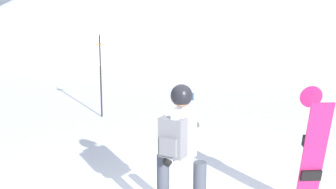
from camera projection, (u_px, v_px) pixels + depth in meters
The scene contains 5 objects.
ridge_peak_main at pixel (195, 42), 33.68m from camera, with size 33.56×30.20×10.69m.
snowboarder_main at pixel (180, 153), 4.88m from camera, with size 1.58×1.14×1.71m.
spare_snowboard at pixel (312, 152), 5.23m from camera, with size 0.28×0.40×1.62m.
piste_marker_near at pixel (101, 70), 10.05m from camera, with size 0.20×0.20×2.00m.
rock_dark at pixel (189, 126), 9.44m from camera, with size 0.49×0.41×0.34m.
Camera 1 is at (-0.67, -4.80, 2.53)m, focal length 45.65 mm.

